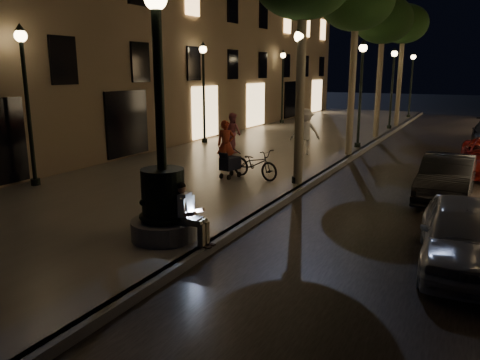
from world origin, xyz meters
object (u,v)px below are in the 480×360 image
Objects in this scene: lamp_curb_a at (299,85)px; lamp_left_a at (26,86)px; tree_third at (383,21)px; lamp_curb_d at (412,77)px; lamp_left_b at (204,80)px; pedestrian_pink at (233,133)px; tree_far at (404,25)px; seated_man_laptop at (188,211)px; car_second at (447,178)px; pedestrian_red at (226,145)px; stroller at (230,163)px; lamp_curb_b at (361,80)px; fountain_lamppost at (163,192)px; car_front at (464,234)px; bicycle at (255,164)px; lamp_left_c at (283,77)px; tree_second at (356,2)px; pedestrian_white at (305,132)px; lamp_curb_c at (393,78)px.

lamp_curb_a is 1.00× the size of lamp_left_a.
lamp_curb_d is (0.00, 12.00, -2.90)m from tree_third.
lamp_left_b reaches higher than pedestrian_pink.
tree_far reaches higher than lamp_left_b.
seated_man_laptop is 0.33× the size of car_second.
pedestrian_red is at bearing -105.36° from tree_third.
lamp_curb_b is at bearing 85.48° from stroller.
fountain_lamppost reaches higher than pedestrian_red.
lamp_curb_a is 5.09m from car_second.
lamp_curb_a reaches higher than car_front.
tree_far is at bearing 59.11° from lamp_left_b.
fountain_lamppost is 24.57m from tree_far.
lamp_curb_d is 1.00× the size of lamp_left_b.
lamp_curb_d reaches higher than bicycle.
lamp_left_c is at bearing 115.68° from car_front.
lamp_curb_d and lamp_left_c have the same top height.
lamp_curb_b is 2.81× the size of pedestrian_pink.
tree_second reaches higher than car_second.
lamp_left_a reaches higher than seated_man_laptop.
car_front reaches higher than bicycle.
tree_second is 12.68m from car_front.
pedestrian_white reaches higher than seated_man_laptop.
lamp_curb_d is 24.21m from bicycle.
lamp_left_a is 20.00m from lamp_left_c.
lamp_curb_c and lamp_left_c have the same top height.
pedestrian_pink is (-4.54, -13.95, -5.38)m from tree_far.
lamp_curb_b is at bearing 5.36° from bicycle.
stroller is (-2.20, -0.36, -2.55)m from lamp_curb_a.
lamp_curb_c reaches higher than pedestrian_white.
pedestrian_pink is at bearing -102.60° from lamp_curb_d.
stroller is (-2.20, -8.36, -2.55)m from lamp_curb_b.
lamp_left_c is at bearing -54.27° from pedestrian_pink.
fountain_lamppost is at bearing -157.43° from bicycle.
stroller is at bearing -168.23° from car_second.
lamp_left_a and lamp_left_c have the same top height.
lamp_curb_b is at bearing -90.00° from lamp_curb_c.
lamp_curb_c and lamp_curb_d have the same top height.
bicycle is (-1.44, -0.03, -2.54)m from lamp_curb_a.
pedestrian_white is (-1.58, -13.02, -5.27)m from tree_far.
seated_man_laptop is at bearing -151.75° from bicycle.
car_second is 5.80m from bicycle.
lamp_curb_b is at bearing 30.19° from pedestrian_red.
seated_man_laptop is at bearing -165.90° from car_front.
lamp_curb_b is 1.00× the size of lamp_left_a.
pedestrian_pink is at bearing 137.78° from lamp_curb_a.
tree_second is at bearing 0.00° from lamp_left_b.
lamp_curb_a is (-0.08, -18.00, -3.20)m from tree_far.
lamp_curb_d is 10.70m from lamp_left_c.
lamp_curb_c reaches higher than bicycle.
tree_second is at bearing 1.21° from bicycle.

